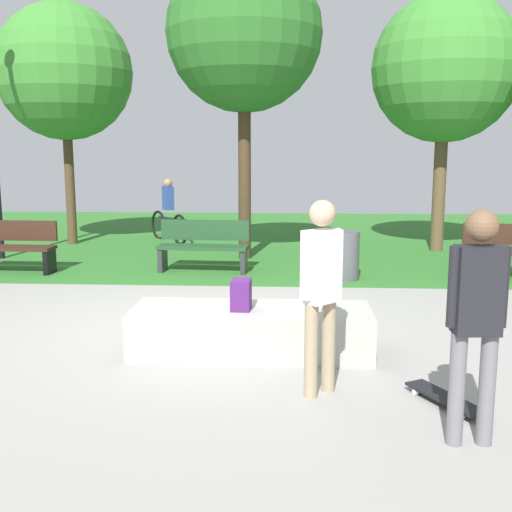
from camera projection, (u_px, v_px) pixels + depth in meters
The scene contains 16 objects.
ground_plane at pixel (192, 327), 7.58m from camera, with size 28.00×28.00×0.00m, color gray.
grass_lawn at pixel (243, 236), 15.62m from camera, with size 26.60×11.67×0.01m, color #2D6B28.
concrete_ledge at pixel (251, 331), 6.59m from camera, with size 2.54×0.88×0.49m, color #A8A59E.
backpack_on_ledge at pixel (241, 295), 6.48m from camera, with size 0.28×0.20×0.32m, color #4C1E66.
skater_performing_trick at pixel (477, 310), 4.39m from camera, with size 0.43×0.23×1.74m.
skater_watching at pixel (321, 282), 5.34m from camera, with size 0.37×0.36×1.73m.
skateboard_by_ledge at pixel (444, 398), 5.25m from camera, with size 0.56×0.80×0.08m.
skateboard_spare at pixel (181, 309), 8.18m from camera, with size 0.70×0.71×0.08m.
park_bench_by_oak at pixel (10, 245), 10.92m from camera, with size 1.61×0.52×0.91m.
park_bench_near_lamppost at pixel (512, 250), 10.41m from camera, with size 1.65×0.68×0.91m.
park_bench_near_path at pixel (204, 245), 10.99m from camera, with size 1.63×0.57×0.91m.
tree_young_birch at pixel (244, 34), 11.71m from camera, with size 2.98×2.98×5.83m.
tree_slender_maple at pixel (64, 72), 13.71m from camera, with size 3.00×3.00×5.37m.
tree_leaning_ash at pixel (445, 69), 12.73m from camera, with size 3.03×3.03×5.33m.
trash_bin at pixel (346, 256), 10.30m from camera, with size 0.44×0.44×0.82m, color #4C4C51.
cyclist_on_bicycle at pixel (168, 215), 14.67m from camera, with size 1.17×1.47×1.52m.
Camera 1 is at (1.20, -7.27, 2.14)m, focal length 43.34 mm.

